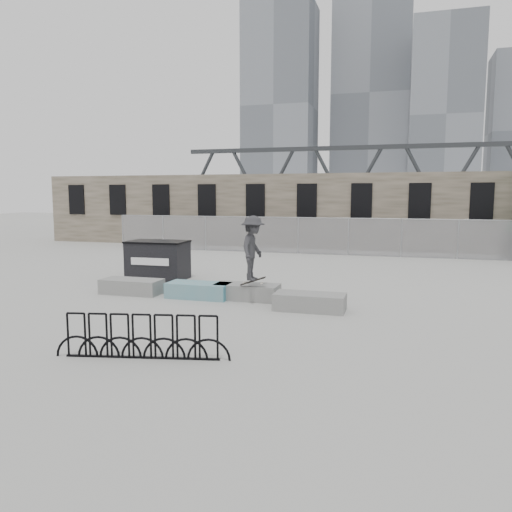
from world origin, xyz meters
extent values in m
plane|color=#A4A4A0|center=(0.00, 0.00, 0.00)|extent=(120.00, 120.00, 0.00)
cube|color=brown|center=(0.00, 16.25, 2.25)|extent=(36.00, 2.50, 4.50)
cube|color=black|center=(-16.00, 14.98, 2.90)|extent=(1.20, 0.12, 2.00)
cube|color=black|center=(-12.80, 14.98, 2.90)|extent=(1.20, 0.12, 2.00)
cube|color=black|center=(-9.60, 14.98, 2.90)|extent=(1.20, 0.12, 2.00)
cube|color=black|center=(-6.40, 14.98, 2.90)|extent=(1.20, 0.12, 2.00)
cube|color=black|center=(-3.20, 14.98, 2.90)|extent=(1.20, 0.12, 2.00)
cube|color=black|center=(0.00, 14.98, 2.90)|extent=(1.20, 0.12, 2.00)
cube|color=black|center=(3.20, 14.98, 2.90)|extent=(1.20, 0.12, 2.00)
cube|color=black|center=(6.40, 14.98, 2.90)|extent=(1.20, 0.12, 2.00)
cube|color=black|center=(9.60, 14.98, 2.90)|extent=(1.20, 0.12, 2.00)
cylinder|color=gray|center=(-11.00, 12.50, 1.00)|extent=(0.06, 0.06, 2.00)
cylinder|color=gray|center=(-8.25, 12.50, 1.00)|extent=(0.06, 0.06, 2.00)
cylinder|color=gray|center=(-5.50, 12.50, 1.00)|extent=(0.06, 0.06, 2.00)
cylinder|color=gray|center=(-2.75, 12.50, 1.00)|extent=(0.06, 0.06, 2.00)
cylinder|color=gray|center=(0.00, 12.50, 1.00)|extent=(0.06, 0.06, 2.00)
cylinder|color=gray|center=(2.75, 12.50, 1.00)|extent=(0.06, 0.06, 2.00)
cylinder|color=gray|center=(5.50, 12.50, 1.00)|extent=(0.06, 0.06, 2.00)
cylinder|color=gray|center=(8.25, 12.50, 1.00)|extent=(0.06, 0.06, 2.00)
cube|color=#99999E|center=(0.00, 12.50, 1.00)|extent=(22.00, 0.02, 2.00)
cylinder|color=gray|center=(0.00, 12.50, 2.00)|extent=(22.00, 0.04, 0.04)
cube|color=gray|center=(-3.00, -0.10, 0.24)|extent=(2.00, 0.90, 0.48)
cube|color=#2D471E|center=(-3.00, -0.10, 0.42)|extent=(1.76, 0.66, 0.10)
cube|color=teal|center=(-0.60, -0.09, 0.24)|extent=(2.00, 0.90, 0.48)
cube|color=#2D471E|center=(-0.60, -0.09, 0.42)|extent=(1.76, 0.66, 0.10)
cube|color=gray|center=(0.94, 0.13, 0.24)|extent=(2.00, 0.90, 0.48)
cube|color=#2D471E|center=(0.94, 0.13, 0.42)|extent=(1.76, 0.66, 0.10)
cube|color=gray|center=(3.10, -0.79, 0.24)|extent=(2.00, 0.90, 0.48)
cube|color=#2D471E|center=(3.10, -0.79, 0.42)|extent=(1.76, 0.66, 0.10)
cube|color=black|center=(-3.51, 2.74, 0.72)|extent=(2.24, 1.38, 1.44)
cube|color=black|center=(-3.51, 2.74, 1.46)|extent=(2.30, 1.44, 0.07)
cube|color=white|center=(-3.49, 2.06, 0.77)|extent=(1.55, 0.06, 0.28)
cube|color=black|center=(0.62, -5.88, 0.02)|extent=(3.10, 0.71, 0.04)
torus|color=black|center=(-0.70, -6.15, 0.45)|extent=(0.88, 0.23, 0.89)
torus|color=black|center=(-0.26, -6.06, 0.45)|extent=(0.88, 0.23, 0.89)
torus|color=black|center=(0.18, -5.97, 0.45)|extent=(0.88, 0.23, 0.89)
torus|color=black|center=(0.62, -5.88, 0.45)|extent=(0.88, 0.23, 0.89)
torus|color=black|center=(1.06, -5.79, 0.45)|extent=(0.88, 0.23, 0.89)
torus|color=black|center=(1.50, -5.69, 0.45)|extent=(0.88, 0.23, 0.89)
torus|color=black|center=(1.95, -5.60, 0.45)|extent=(0.88, 0.23, 0.89)
cube|color=slate|center=(-20.00, 90.00, 21.00)|extent=(14.00, 12.00, 42.00)
cube|color=slate|center=(-2.00, 100.00, 24.00)|extent=(16.00, 14.00, 48.00)
cube|color=slate|center=(12.00, 85.00, 17.00)|extent=(12.00, 12.00, 34.00)
cube|color=#2D3033|center=(10.00, 55.00, 4.00)|extent=(70.00, 3.00, 1.20)
cube|color=#2D3033|center=(10.00, 55.00, 9.50)|extent=(70.00, 0.60, 0.60)
cube|color=gray|center=(-20.00, 55.00, 2.00)|extent=(2.00, 3.00, 4.00)
imported|color=#2F2F32|center=(1.25, -0.25, 1.67)|extent=(0.74, 1.27, 1.95)
cube|color=black|center=(1.25, -0.25, 0.66)|extent=(0.79, 0.30, 0.28)
cylinder|color=beige|center=(0.97, -0.32, 0.61)|extent=(0.06, 0.03, 0.06)
cylinder|color=beige|center=(0.97, -0.18, 0.61)|extent=(0.06, 0.03, 0.06)
cylinder|color=beige|center=(1.53, -0.32, 0.61)|extent=(0.06, 0.03, 0.06)
cylinder|color=beige|center=(1.53, -0.18, 0.61)|extent=(0.06, 0.03, 0.06)
camera|label=1|loc=(5.57, -14.52, 3.28)|focal=35.00mm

